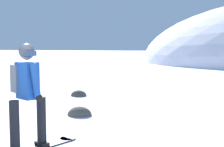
{
  "coord_description": "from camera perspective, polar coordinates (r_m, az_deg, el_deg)",
  "views": [
    {
      "loc": [
        2.29,
        -3.03,
        1.65
      ],
      "look_at": [
        -0.21,
        3.77,
        1.0
      ],
      "focal_mm": 46.63,
      "sensor_mm": 36.0,
      "label": 1
    }
  ],
  "objects": [
    {
      "name": "rock_dark",
      "position": [
        7.21,
        -6.38,
        -8.14
      ],
      "size": [
        0.61,
        0.52,
        0.43
      ],
      "color": "#4C4742",
      "rests_on": "ground"
    },
    {
      "name": "snowboarder_main",
      "position": [
        4.81,
        -16.37,
        -3.81
      ],
      "size": [
        0.89,
        1.72,
        1.71
      ],
      "color": "black",
      "rests_on": "ground"
    },
    {
      "name": "rock_mid",
      "position": [
        10.03,
        -6.55,
        -4.39
      ],
      "size": [
        0.56,
        0.47,
        0.39
      ],
      "color": "#4C4742",
      "rests_on": "ground"
    }
  ]
}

